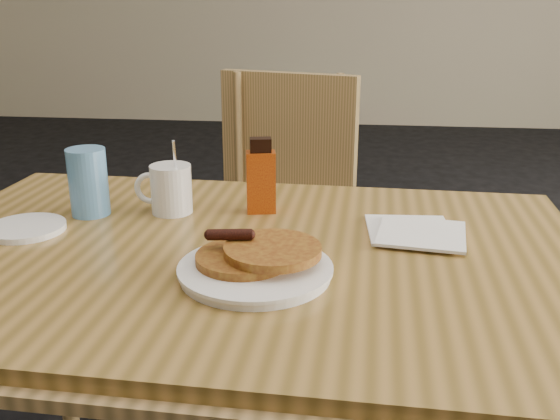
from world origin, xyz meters
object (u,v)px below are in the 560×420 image
Objects in this scene: chair_main_far at (284,206)px; pancake_plate at (256,264)px; syrup_bottle at (261,178)px; blue_tumbler at (88,182)px; main_table at (240,269)px; coffee_mug at (170,188)px.

chair_main_far is 0.88m from pancake_plate.
chair_main_far is at bearing 79.69° from syrup_bottle.
syrup_bottle is 0.36m from blue_tumbler.
blue_tumbler is at bearing -104.40° from chair_main_far.
syrup_bottle is at bearing 87.26° from main_table.
main_table is 0.76m from chair_main_far.
syrup_bottle reaches higher than main_table.
blue_tumbler is (-0.35, -0.60, 0.24)m from chair_main_far.
coffee_mug is 0.19m from syrup_bottle.
blue_tumbler is at bearing -150.36° from coffee_mug.
pancake_plate is 0.47m from blue_tumbler.
syrup_bottle is at bearing -73.32° from chair_main_far.
pancake_plate is 0.32m from syrup_bottle.
main_table is 0.13m from pancake_plate.
syrup_bottle is (0.01, -0.54, 0.24)m from chair_main_far.
chair_main_far is at bearing 93.09° from pancake_plate.
main_table is 0.28m from coffee_mug.
chair_main_far reaches higher than blue_tumbler.
main_table is at bearing -26.86° from coffee_mug.
pancake_plate is (0.05, -0.86, 0.19)m from chair_main_far.
blue_tumbler is at bearing 156.17° from main_table.
main_table is at bearing -103.99° from syrup_bottle.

